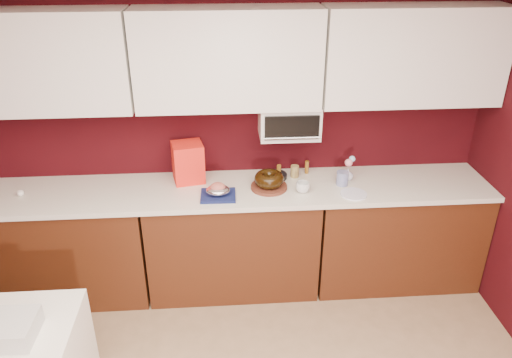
{
  "coord_description": "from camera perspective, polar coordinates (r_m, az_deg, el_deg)",
  "views": [
    {
      "loc": [
        -0.06,
        -1.43,
        2.67
      ],
      "look_at": [
        0.18,
        1.84,
        1.02
      ],
      "focal_mm": 35.0,
      "sensor_mm": 36.0,
      "label": 1
    }
  ],
  "objects": [
    {
      "name": "amber_bottle",
      "position": [
        3.95,
        2.63,
        0.91
      ],
      "size": [
        0.05,
        0.05,
        0.1
      ],
      "primitive_type": "cylinder",
      "rotation": [
        0.0,
        0.0,
        -0.36
      ],
      "color": "#8C5F19",
      "rests_on": "countertop"
    },
    {
      "name": "flower_blue",
      "position": [
        3.95,
        10.93,
        2.27
      ],
      "size": [
        0.05,
        0.05,
        0.05
      ],
      "primitive_type": "sphere",
      "color": "#99D6F4",
      "rests_on": "flower_vase"
    },
    {
      "name": "toaster_oven",
      "position": [
        3.8,
        3.8,
        6.73
      ],
      "size": [
        0.45,
        0.3,
        0.25
      ],
      "primitive_type": "cube",
      "color": "white",
      "rests_on": "upper_cabinet_center"
    },
    {
      "name": "base_cabinet_left",
      "position": [
        4.24,
        -21.12,
        -7.21
      ],
      "size": [
        1.31,
        0.58,
        0.86
      ],
      "primitive_type": "cube",
      "color": "#48200E",
      "rests_on": "floor"
    },
    {
      "name": "amber_bottle_tall",
      "position": [
        4.03,
        5.83,
        1.36
      ],
      "size": [
        0.04,
        0.04,
        0.11
      ],
      "primitive_type": "cylinder",
      "rotation": [
        0.0,
        0.0,
        0.42
      ],
      "color": "brown",
      "rests_on": "countertop"
    },
    {
      "name": "base_cabinet_center",
      "position": [
        4.05,
        -2.66,
        -6.92
      ],
      "size": [
        1.31,
        0.58,
        0.86
      ],
      "primitive_type": "cube",
      "color": "#48200E",
      "rests_on": "floor"
    },
    {
      "name": "navy_towel",
      "position": [
        3.69,
        -4.35,
        -1.89
      ],
      "size": [
        0.26,
        0.22,
        0.02
      ],
      "primitive_type": "cube",
      "rotation": [
        0.0,
        0.0,
        -0.02
      ],
      "color": "#151E51",
      "rests_on": "countertop"
    },
    {
      "name": "newspaper_stack",
      "position": [
        3.01,
        -26.74,
        -15.1
      ],
      "size": [
        0.31,
        0.26,
        0.11
      ],
      "primitive_type": "cube",
      "rotation": [
        0.0,
        0.0,
        -0.01
      ],
      "color": "beige",
      "rests_on": "dining_table"
    },
    {
      "name": "upper_cabinet_left",
      "position": [
        3.83,
        -24.09,
        12.08
      ],
      "size": [
        1.31,
        0.33,
        0.7
      ],
      "primitive_type": "cube",
      "color": "white",
      "rests_on": "wall_back"
    },
    {
      "name": "toaster_oven_door",
      "position": [
        3.65,
        4.13,
        5.87
      ],
      "size": [
        0.4,
        0.02,
        0.18
      ],
      "primitive_type": "cube",
      "color": "black",
      "rests_on": "toaster_oven"
    },
    {
      "name": "egg_left",
      "position": [
        4.07,
        -25.33,
        -1.53
      ],
      "size": [
        0.06,
        0.05,
        0.04
      ],
      "primitive_type": "ellipsoid",
      "rotation": [
        0.0,
        0.0,
        -0.31
      ],
      "color": "white",
      "rests_on": "countertop"
    },
    {
      "name": "upper_cabinet_center",
      "position": [
        3.61,
        -3.22,
        13.54
      ],
      "size": [
        1.31,
        0.33,
        0.7
      ],
      "primitive_type": "cube",
      "color": "white",
      "rests_on": "wall_back"
    },
    {
      "name": "flower_vase",
      "position": [
        3.97,
        10.44,
        0.62
      ],
      "size": [
        0.09,
        0.09,
        0.11
      ],
      "primitive_type": "imported",
      "rotation": [
        0.0,
        0.0,
        -0.24
      ],
      "color": "silver",
      "rests_on": "countertop"
    },
    {
      "name": "foil_ham_nest",
      "position": [
        3.67,
        -4.37,
        -1.28
      ],
      "size": [
        0.21,
        0.19,
        0.06
      ],
      "primitive_type": "ellipsoid",
      "rotation": [
        0.0,
        0.0,
        -0.26
      ],
      "color": "silver",
      "rests_on": "navy_towel"
    },
    {
      "name": "toaster_oven_handle",
      "position": [
        3.67,
        4.13,
        4.69
      ],
      "size": [
        0.42,
        0.02,
        0.02
      ],
      "primitive_type": "cylinder",
      "rotation": [
        0.0,
        1.57,
        0.0
      ],
      "color": "silver",
      "rests_on": "toaster_oven"
    },
    {
      "name": "blue_jar",
      "position": [
        3.89,
        9.84,
        0.08
      ],
      "size": [
        0.1,
        0.1,
        0.11
      ],
      "primitive_type": "cylinder",
      "rotation": [
        0.0,
        0.0,
        -0.12
      ],
      "color": "navy",
      "rests_on": "countertop"
    },
    {
      "name": "dark_pan",
      "position": [
        3.95,
        2.16,
        0.35
      ],
      "size": [
        0.2,
        0.2,
        0.03
      ],
      "primitive_type": "cylinder",
      "rotation": [
        0.0,
        0.0,
        0.03
      ],
      "color": "black",
      "rests_on": "countertop"
    },
    {
      "name": "coffee_mug",
      "position": [
        3.74,
        5.36,
        -0.83
      ],
      "size": [
        0.12,
        0.12,
        0.1
      ],
      "primitive_type": "imported",
      "rotation": [
        0.0,
        0.0,
        0.52
      ],
      "color": "silver",
      "rests_on": "countertop"
    },
    {
      "name": "countertop",
      "position": [
        3.82,
        -2.8,
        -1.29
      ],
      "size": [
        4.0,
        0.62,
        0.04
      ],
      "primitive_type": "cube",
      "color": "silver",
      "rests_on": "base_cabinet_center"
    },
    {
      "name": "paper_cup",
      "position": [
        3.96,
        4.44,
        0.87
      ],
      "size": [
        0.06,
        0.06,
        0.1
      ],
      "primitive_type": "cylinder",
      "rotation": [
        0.0,
        0.0,
        0.0
      ],
      "color": "olive",
      "rests_on": "countertop"
    },
    {
      "name": "base_cabinet_right",
      "position": [
        4.28,
        15.57,
        -5.94
      ],
      "size": [
        1.31,
        0.58,
        0.86
      ],
      "primitive_type": "cube",
      "color": "#48200E",
      "rests_on": "floor"
    },
    {
      "name": "bundt_cake",
      "position": [
        3.76,
        1.5,
        0.0
      ],
      "size": [
        0.27,
        0.27,
        0.09
      ],
      "primitive_type": "torus",
      "rotation": [
        0.0,
        0.0,
        -0.24
      ],
      "color": "black",
      "rests_on": "cake_base"
    },
    {
      "name": "wall_back",
      "position": [
        3.95,
        -3.06,
        5.58
      ],
      "size": [
        4.0,
        0.02,
        2.5
      ],
      "primitive_type": "cube",
      "color": "#34070B",
      "rests_on": "floor"
    },
    {
      "name": "china_plate",
      "position": [
        3.78,
        11.1,
        -1.7
      ],
      "size": [
        0.21,
        0.21,
        0.01
      ],
      "primitive_type": "cylinder",
      "rotation": [
        0.0,
        0.0,
        -0.06
      ],
      "color": "white",
      "rests_on": "countertop"
    },
    {
      "name": "egg_right",
      "position": [
        4.09,
        -25.34,
        -1.41
      ],
      "size": [
        0.06,
        0.05,
        0.04
      ],
      "primitive_type": "ellipsoid",
      "rotation": [
        0.0,
        0.0,
        -0.32
      ],
      "color": "white",
      "rests_on": "countertop"
    },
    {
      "name": "cake_base",
      "position": [
        3.79,
        1.49,
        -0.9
      ],
      "size": [
        0.3,
        0.3,
        0.03
      ],
      "primitive_type": "cylinder",
      "rotation": [
        0.0,
        0.0,
        -0.08
      ],
      "color": "#5D2A1C",
      "rests_on": "countertop"
    },
    {
      "name": "flower_pink",
      "position": [
        3.93,
        10.55,
        1.85
      ],
      "size": [
        0.06,
        0.06,
        0.06
      ],
      "primitive_type": "sphere",
      "color": "pink",
      "rests_on": "flower_vase"
    },
    {
      "name": "roasted_ham",
      "position": [
        3.65,
        -4.38,
        -0.93
      ],
      "size": [
        0.12,
        0.11,
        0.07
      ],
      "primitive_type": "ellipsoid",
      "rotation": [
        0.0,
        0.0,
        0.15
      ],
      "color": "#C16458",
      "rests_on": "foil_ham_nest"
    },
    {
      "name": "pandoro_box",
      "position": [
        3.89,
        -7.77,
        1.9
      ],
      "size": [
        0.27,
        0.25,
        0.31
      ],
      "primitive_type": "cube",
      "rotation": [
        0.0,
        0.0,
        0.2
      ],
      "color": "red",
      "rests_on": "countertop"
    },
    {
      "name": "upper_cabinet_right",
      "position": [
        3.87,
        17.49,
        13.29
      ],
      "size": [
        1.31,
        0.33,
        0.7
      ],
      "primitive_type": "cube",
      "color": "white",
      "rests_on": "wall_back"
    }
  ]
}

